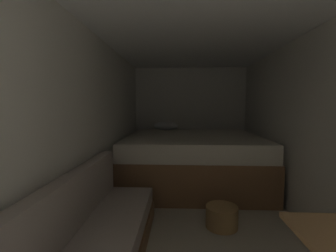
# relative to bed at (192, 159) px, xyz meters

# --- Properties ---
(ground_plane) EXTENTS (7.30, 7.30, 0.00)m
(ground_plane) POSITION_rel_bed_xyz_m (0.00, -1.60, -0.41)
(ground_plane) COLOR #B2A893
(wall_back) EXTENTS (2.41, 0.05, 2.11)m
(wall_back) POSITION_rel_bed_xyz_m (0.00, 1.07, 0.64)
(wall_back) COLOR silver
(wall_back) RESTS_ON ground
(wall_left) EXTENTS (0.05, 5.30, 2.11)m
(wall_left) POSITION_rel_bed_xyz_m (-1.18, -1.60, 0.64)
(wall_left) COLOR silver
(wall_left) RESTS_ON ground
(wall_right) EXTENTS (0.05, 5.30, 2.11)m
(wall_right) POSITION_rel_bed_xyz_m (1.18, -1.60, 0.64)
(wall_right) COLOR silver
(wall_right) RESTS_ON ground
(ceiling_slab) EXTENTS (2.41, 5.30, 0.05)m
(ceiling_slab) POSITION_rel_bed_xyz_m (0.00, -1.60, 1.72)
(ceiling_slab) COLOR white
(ceiling_slab) RESTS_ON wall_left
(bed) EXTENTS (2.19, 2.01, 1.00)m
(bed) POSITION_rel_bed_xyz_m (0.00, 0.00, 0.00)
(bed) COLOR brown
(bed) RESTS_ON ground
(wicker_basket) EXTENTS (0.35, 0.35, 0.23)m
(wicker_basket) POSITION_rel_bed_xyz_m (0.25, -1.44, -0.30)
(wicker_basket) COLOR olive
(wicker_basket) RESTS_ON ground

